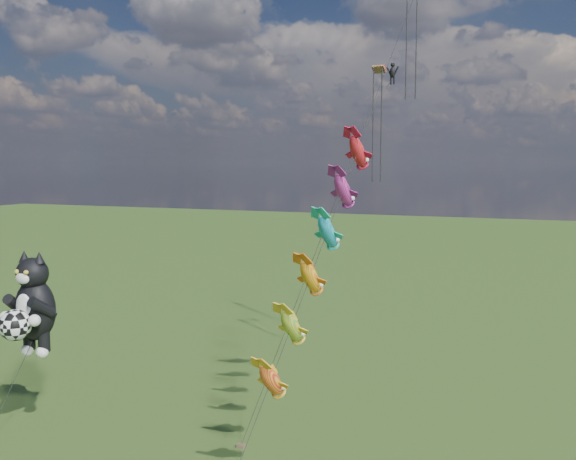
% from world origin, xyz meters
% --- Properties ---
extents(ground, '(300.00, 300.00, 0.00)m').
position_xyz_m(ground, '(0.00, 0.00, 0.00)').
color(ground, '#1C3A0E').
extents(cat_kite_rig, '(2.82, 4.24, 10.03)m').
position_xyz_m(cat_kite_rig, '(2.71, -2.65, 7.13)').
color(cat_kite_rig, brown).
rests_on(cat_kite_rig, ground).
extents(fish_windsock_rig, '(2.55, 15.82, 18.17)m').
position_xyz_m(fish_windsock_rig, '(17.71, 0.92, 10.19)').
color(fish_windsock_rig, brown).
rests_on(fish_windsock_rig, ground).
extents(parafoil_rig, '(5.85, 16.92, 28.08)m').
position_xyz_m(parafoil_rig, '(17.87, 14.26, 20.77)').
color(parafoil_rig, brown).
rests_on(parafoil_rig, ground).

